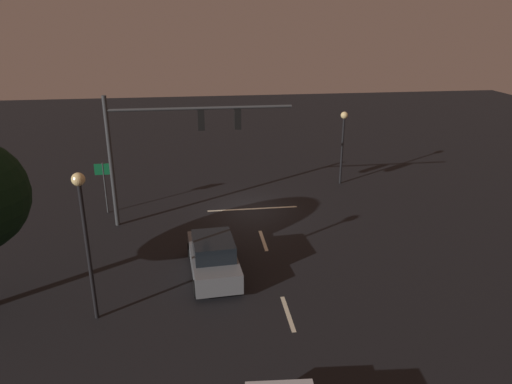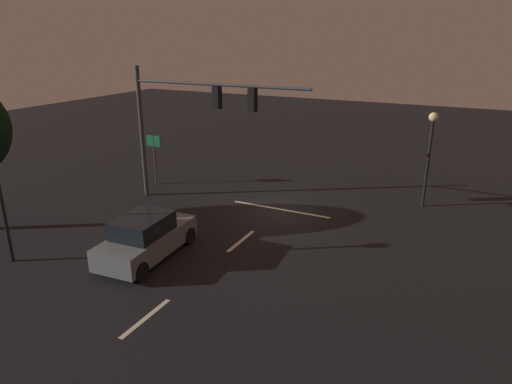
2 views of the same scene
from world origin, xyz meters
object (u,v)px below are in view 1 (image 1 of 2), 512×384
at_px(traffic_signal_assembly, 170,135).
at_px(street_lamp_right_kerb, 84,221).
at_px(car_approaching, 213,257).
at_px(route_sign, 104,177).
at_px(street_lamp_left_kerb, 343,133).

bearing_deg(traffic_signal_assembly, street_lamp_right_kerb, 72.38).
bearing_deg(street_lamp_right_kerb, traffic_signal_assembly, -107.62).
height_order(car_approaching, route_sign, route_sign).
xyz_separation_m(traffic_signal_assembly, route_sign, (3.70, -1.75, -2.58)).
relative_size(car_approaching, route_sign, 1.58).
relative_size(traffic_signal_assembly, car_approaching, 2.03).
bearing_deg(street_lamp_right_kerb, car_approaching, -149.68).
distance_m(car_approaching, street_lamp_left_kerb, 13.70).
distance_m(traffic_signal_assembly, street_lamp_left_kerb, 11.41).
height_order(traffic_signal_assembly, car_approaching, traffic_signal_assembly).
distance_m(traffic_signal_assembly, street_lamp_right_kerb, 8.60).
relative_size(street_lamp_right_kerb, route_sign, 1.92).
xyz_separation_m(street_lamp_left_kerb, route_sign, (14.00, 2.96, -1.23)).
bearing_deg(traffic_signal_assembly, car_approaching, 106.65).
height_order(street_lamp_right_kerb, route_sign, street_lamp_right_kerb).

